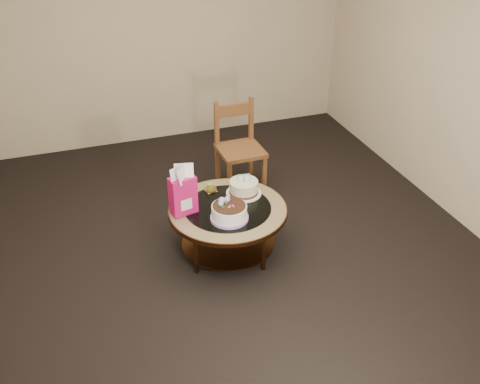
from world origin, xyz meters
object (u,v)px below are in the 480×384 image
object	(u,v)px
coffee_table	(228,215)
dining_chair	(239,148)
decorated_cake	(229,213)
cream_cake	(244,188)
gift_bag	(183,190)

from	to	relation	value
coffee_table	dining_chair	world-z (taller)	dining_chair
coffee_table	decorated_cake	xyz separation A→B (m)	(-0.04, -0.17, 0.14)
cream_cake	dining_chair	xyz separation A→B (m)	(0.24, 0.82, -0.04)
decorated_cake	dining_chair	bearing A→B (deg)	67.28
coffee_table	dining_chair	xyz separation A→B (m)	(0.44, 0.99, 0.10)
coffee_table	gift_bag	bearing A→B (deg)	172.10
decorated_cake	gift_bag	world-z (taller)	gift_bag
cream_cake	decorated_cake	bearing A→B (deg)	-117.01
cream_cake	gift_bag	bearing A→B (deg)	-159.40
decorated_cake	dining_chair	xyz separation A→B (m)	(0.48, 1.15, -0.04)
gift_bag	dining_chair	bearing A→B (deg)	37.31
decorated_cake	cream_cake	bearing A→B (deg)	53.65
decorated_cake	cream_cake	xyz separation A→B (m)	(0.24, 0.33, 0.00)
cream_cake	gift_bag	size ratio (longest dim) A/B	0.73
decorated_cake	dining_chair	size ratio (longest dim) A/B	0.33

